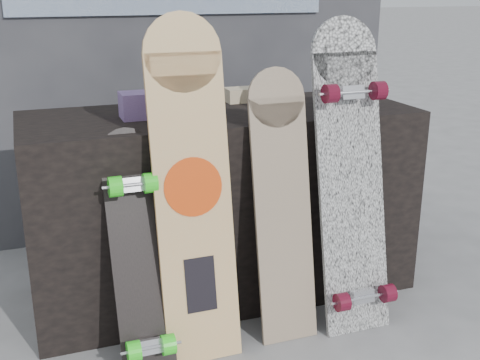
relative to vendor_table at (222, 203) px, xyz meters
name	(u,v)px	position (x,y,z in m)	size (l,w,h in m)	color
ground	(265,347)	(0.00, -0.50, -0.40)	(60.00, 60.00, 0.00)	slate
vendor_table	(222,203)	(0.00, 0.00, 0.00)	(1.60, 0.60, 0.80)	black
booth	(169,23)	(0.00, 0.85, 0.70)	(2.40, 0.22, 2.20)	#333338
merch_box_purple	(144,105)	(-0.32, -0.01, 0.45)	(0.18, 0.12, 0.10)	#583A78
merch_box_small	(349,92)	(0.54, -0.08, 0.46)	(0.14, 0.14, 0.12)	#583A78
merch_box_flat	(250,94)	(0.19, 0.18, 0.43)	(0.22, 0.10, 0.06)	#D1B78C
longboard_geisha	(192,182)	(-0.23, -0.38, 0.24)	(0.27, 0.25, 1.21)	#C5B584
longboard_celtic	(282,198)	(0.11, -0.38, 0.14)	(0.22, 0.21, 1.01)	beige
longboard_cascadia	(351,172)	(0.39, -0.40, 0.22)	(0.27, 0.33, 1.19)	white
skateboard_dark	(138,250)	(-0.44, -0.40, 0.02)	(0.19, 0.35, 0.82)	black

